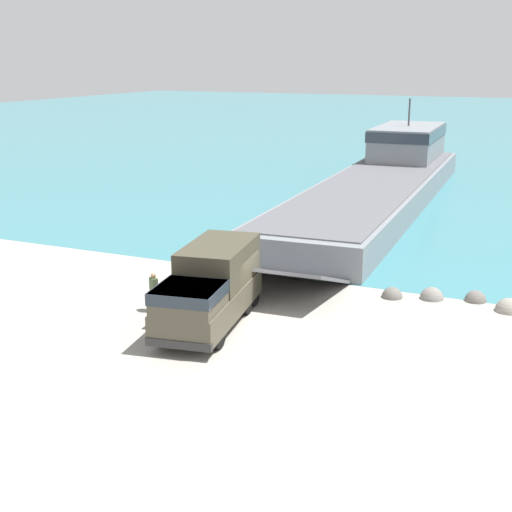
# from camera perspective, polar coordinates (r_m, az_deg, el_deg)

# --- Properties ---
(ground_plane) EXTENTS (240.00, 240.00, 0.00)m
(ground_plane) POSITION_cam_1_polar(r_m,az_deg,el_deg) (31.08, -0.13, -4.50)
(ground_plane) COLOR #9E998E
(water_surface) EXTENTS (240.00, 180.00, 0.01)m
(water_surface) POSITION_cam_1_polar(r_m,az_deg,el_deg) (123.02, 18.90, 9.77)
(water_surface) COLOR teal
(water_surface) RESTS_ON ground_plane
(landing_craft) EXTENTS (9.23, 43.87, 7.20)m
(landing_craft) POSITION_cam_1_polar(r_m,az_deg,el_deg) (57.08, 10.24, 6.27)
(landing_craft) COLOR gray
(landing_craft) RESTS_ON ground_plane
(military_truck) EXTENTS (3.68, 7.61, 3.17)m
(military_truck) POSITION_cam_1_polar(r_m,az_deg,el_deg) (29.25, -3.68, -2.48)
(military_truck) COLOR #4C4738
(military_truck) RESTS_ON ground_plane
(soldier_on_ramp) EXTENTS (0.50, 0.45, 1.76)m
(soldier_on_ramp) POSITION_cam_1_polar(r_m,az_deg,el_deg) (31.15, -8.18, -2.64)
(soldier_on_ramp) COLOR #475638
(soldier_on_ramp) RESTS_ON ground_plane
(moored_boat_a) EXTENTS (5.39, 2.67, 1.32)m
(moored_boat_a) POSITION_cam_1_polar(r_m,az_deg,el_deg) (89.81, 10.91, 8.75)
(moored_boat_a) COLOR navy
(moored_boat_a) RESTS_ON ground_plane
(shoreline_rock_a) EXTENTS (0.98, 0.98, 0.98)m
(shoreline_rock_a) POSITION_cam_1_polar(r_m,az_deg,el_deg) (33.96, 17.14, -3.46)
(shoreline_rock_a) COLOR #66605B
(shoreline_rock_a) RESTS_ON ground_plane
(shoreline_rock_b) EXTENTS (1.08, 1.08, 1.08)m
(shoreline_rock_b) POSITION_cam_1_polar(r_m,az_deg,el_deg) (33.74, 13.87, -3.33)
(shoreline_rock_b) COLOR gray
(shoreline_rock_b) RESTS_ON ground_plane
(shoreline_rock_c) EXTENTS (1.17, 1.17, 1.17)m
(shoreline_rock_c) POSITION_cam_1_polar(r_m,az_deg,el_deg) (33.06, 19.54, -4.19)
(shoreline_rock_c) COLOR gray
(shoreline_rock_c) RESTS_ON ground_plane
(shoreline_rock_d) EXTENTS (0.97, 0.97, 0.97)m
(shoreline_rock_d) POSITION_cam_1_polar(r_m,az_deg,el_deg) (33.53, 10.83, -3.27)
(shoreline_rock_d) COLOR #66605B
(shoreline_rock_d) RESTS_ON ground_plane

